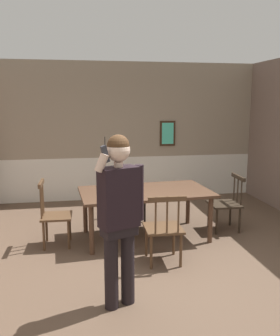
{
  "coord_description": "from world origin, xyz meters",
  "views": [
    {
      "loc": [
        -1.04,
        -4.04,
        2.06
      ],
      "look_at": [
        -0.36,
        -0.15,
        1.33
      ],
      "focal_mm": 38.15,
      "sensor_mm": 36.0,
      "label": 1
    }
  ],
  "objects_px": {
    "dining_table": "(145,195)",
    "chair_near_window": "(54,215)",
    "chair_by_doorway": "(132,194)",
    "chair_opposite_corner": "(164,228)",
    "person_figure": "(120,210)",
    "chair_at_table_head": "(227,203)"
  },
  "relations": [
    {
      "from": "dining_table",
      "to": "chair_near_window",
      "type": "relative_size",
      "value": 2.1
    },
    {
      "from": "dining_table",
      "to": "chair_by_doorway",
      "type": "relative_size",
      "value": 2.2
    },
    {
      "from": "chair_by_doorway",
      "to": "chair_opposite_corner",
      "type": "xyz_separation_m",
      "value": [
        0.13,
        -1.86,
        0.02
      ]
    },
    {
      "from": "person_figure",
      "to": "chair_near_window",
      "type": "bearing_deg",
      "value": -88.07
    },
    {
      "from": "chair_at_table_head",
      "to": "chair_opposite_corner",
      "type": "distance_m",
      "value": 1.65
    },
    {
      "from": "chair_opposite_corner",
      "to": "person_figure",
      "type": "bearing_deg",
      "value": -125.55
    },
    {
      "from": "chair_near_window",
      "to": "chair_by_doorway",
      "type": "height_order",
      "value": "chair_near_window"
    },
    {
      "from": "chair_at_table_head",
      "to": "person_figure",
      "type": "distance_m",
      "value": 2.79
    },
    {
      "from": "chair_near_window",
      "to": "chair_opposite_corner",
      "type": "xyz_separation_m",
      "value": [
        1.43,
        -0.84,
        0.01
      ]
    },
    {
      "from": "chair_at_table_head",
      "to": "chair_near_window",
      "type": "bearing_deg",
      "value": 95.64
    },
    {
      "from": "chair_opposite_corner",
      "to": "person_figure",
      "type": "relative_size",
      "value": 0.53
    },
    {
      "from": "chair_opposite_corner",
      "to": "person_figure",
      "type": "distance_m",
      "value": 1.23
    },
    {
      "from": "dining_table",
      "to": "chair_by_doorway",
      "type": "distance_m",
      "value": 0.96
    },
    {
      "from": "chair_at_table_head",
      "to": "chair_by_doorway",
      "type": "bearing_deg",
      "value": 61.26
    },
    {
      "from": "person_figure",
      "to": "chair_at_table_head",
      "type": "bearing_deg",
      "value": -157.85
    },
    {
      "from": "chair_near_window",
      "to": "chair_by_doorway",
      "type": "bearing_deg",
      "value": 129.82
    },
    {
      "from": "chair_at_table_head",
      "to": "dining_table",
      "type": "bearing_deg",
      "value": 95.64
    },
    {
      "from": "chair_near_window",
      "to": "chair_by_doorway",
      "type": "relative_size",
      "value": 1.04
    },
    {
      "from": "dining_table",
      "to": "chair_near_window",
      "type": "distance_m",
      "value": 1.38
    },
    {
      "from": "chair_near_window",
      "to": "chair_at_table_head",
      "type": "bearing_deg",
      "value": 95.46
    },
    {
      "from": "chair_by_doorway",
      "to": "chair_opposite_corner",
      "type": "distance_m",
      "value": 1.87
    },
    {
      "from": "chair_at_table_head",
      "to": "chair_opposite_corner",
      "type": "height_order",
      "value": "chair_opposite_corner"
    }
  ]
}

